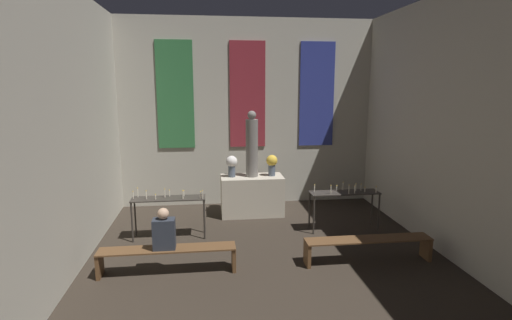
% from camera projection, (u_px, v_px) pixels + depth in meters
% --- Properties ---
extents(wall_back, '(6.68, 0.16, 4.74)m').
position_uv_depth(wall_back, '(247.00, 112.00, 10.26)').
color(wall_back, '#B2AD9E').
rests_on(wall_back, ground_plane).
extents(wall_left, '(0.12, 11.10, 4.74)m').
position_uv_depth(wall_left, '(8.00, 150.00, 4.52)').
color(wall_left, '#B2AD9E').
rests_on(wall_left, ground_plane).
extents(altar, '(1.48, 0.75, 0.94)m').
position_uv_depth(altar, '(252.00, 195.00, 9.61)').
color(altar, '#BCB29E').
rests_on(altar, ground_plane).
extents(statue, '(0.29, 0.29, 1.56)m').
position_uv_depth(statue, '(252.00, 146.00, 9.38)').
color(statue, slate).
rests_on(statue, altar).
extents(flower_vase_left, '(0.27, 0.27, 0.51)m').
position_uv_depth(flower_vase_left, '(232.00, 164.00, 9.40)').
color(flower_vase_left, '#4C5666').
rests_on(flower_vase_left, altar).
extents(flower_vase_right, '(0.27, 0.27, 0.51)m').
position_uv_depth(flower_vase_right, '(272.00, 163.00, 9.52)').
color(flower_vase_right, '#4C5666').
rests_on(flower_vase_right, altar).
extents(candle_rack_left, '(1.48, 0.42, 1.04)m').
position_uv_depth(candle_rack_left, '(169.00, 203.00, 8.08)').
color(candle_rack_left, '#332D28').
rests_on(candle_rack_left, ground_plane).
extents(candle_rack_right, '(1.48, 0.42, 1.04)m').
position_uv_depth(candle_rack_right, '(344.00, 197.00, 8.52)').
color(candle_rack_right, '#332D28').
rests_on(candle_rack_right, ground_plane).
extents(pew_back_left, '(2.25, 0.36, 0.43)m').
position_uv_depth(pew_back_left, '(168.00, 254.00, 6.61)').
color(pew_back_left, brown).
rests_on(pew_back_left, ground_plane).
extents(pew_back_right, '(2.25, 0.36, 0.43)m').
position_uv_depth(pew_back_right, '(368.00, 244.00, 7.02)').
color(pew_back_right, brown).
rests_on(pew_back_right, ground_plane).
extents(person_seated, '(0.36, 0.24, 0.69)m').
position_uv_depth(person_seated, '(164.00, 231.00, 6.53)').
color(person_seated, '#282D38').
rests_on(person_seated, pew_back_left).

